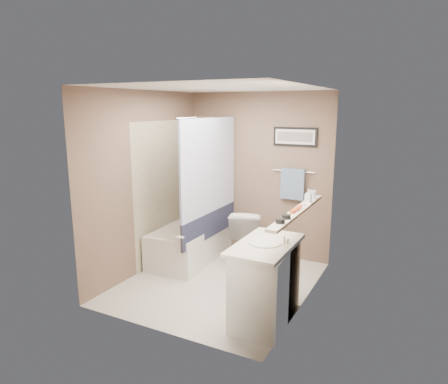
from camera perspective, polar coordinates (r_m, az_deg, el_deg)
The scene contains 34 objects.
ground at distance 5.19m, azimuth -0.78°, elevation -12.83°, with size 2.50×2.50×0.00m, color beige.
ceiling at distance 4.71m, azimuth -0.86°, elevation 14.44°, with size 2.20×2.50×0.04m, color white.
wall_back at distance 5.90m, azimuth 4.81°, elevation 2.43°, with size 2.20×0.04×2.40m, color brown.
wall_front at distance 3.80m, azimuth -9.60°, elevation -3.15°, with size 2.20×0.04×2.40m, color brown.
wall_left at distance 5.39m, azimuth -11.00°, elevation 1.33°, with size 0.04×2.50×2.40m, color brown.
wall_right at distance 4.42m, azimuth 11.64°, elevation -1.08°, with size 0.04×2.50×2.40m, color brown.
tile_surround at distance 5.83m, azimuth -7.99°, elevation 0.23°, with size 0.02×1.55×2.00m, color #C3B593.
curtain_rod at distance 5.34m, azimuth -2.13°, elevation 10.62°, with size 0.02×0.02×1.55m, color silver.
curtain_upper at distance 5.40m, azimuth -2.08°, elevation 3.70°, with size 0.03×1.45×1.28m, color white.
curtain_lower at distance 5.57m, azimuth -2.01°, elevation -4.67°, with size 0.03×1.45×0.36m, color #21253E.
mirror at distance 4.20m, azimuth 11.46°, elevation 4.08°, with size 0.02×1.60×1.00m, color silver.
shelf at distance 4.31m, azimuth 10.46°, elevation -2.72°, with size 0.12×1.60×0.03m, color silver.
towel_bar at distance 5.69m, azimuth 9.90°, elevation 2.95°, with size 0.02×0.02×0.60m, color silver.
towel at distance 5.70m, azimuth 9.78°, elevation 1.13°, with size 0.34×0.05×0.44m, color #8BACCA.
art_frame at distance 5.65m, azimuth 10.13°, elevation 7.78°, with size 0.62×0.03×0.26m, color black.
art_mat at distance 5.64m, azimuth 10.09°, elevation 7.77°, with size 0.56×0.00×0.20m, color white.
art_image at distance 5.63m, azimuth 10.08°, elevation 7.77°, with size 0.50×0.00×0.13m, color #595959.
door at distance 3.56m, azimuth -2.43°, elevation -7.41°, with size 0.80×0.02×2.00m, color silver.
door_handle at distance 3.76m, azimuth -6.43°, elevation -6.37°, with size 0.02×0.02×0.10m, color silver.
bathtub at distance 5.91m, azimuth -4.58°, elevation -7.06°, with size 0.70×1.50×0.50m, color silver.
tub_rim at distance 5.84m, azimuth -4.62°, elevation -4.74°, with size 0.56×1.36×0.02m, color silver.
toilet at distance 5.77m, azimuth 3.35°, elevation -6.14°, with size 0.43×0.75×0.77m, color silver.
vanity at distance 4.24m, azimuth 5.96°, elevation -12.93°, with size 0.50×0.90×0.80m, color white.
countertop at distance 4.08m, azimuth 5.96°, elevation -7.55°, with size 0.54×0.96×0.04m, color silver.
sink_basin at distance 4.08m, azimuth 5.84°, elevation -7.16°, with size 0.34×0.34×0.01m, color silver.
faucet_spout at distance 4.00m, azimuth 8.54°, elevation -6.98°, with size 0.02×0.02×0.10m, color silver.
faucet_knob at distance 4.09m, azimuth 8.99°, elevation -6.83°, with size 0.05×0.05×0.05m, color white.
candle_bowl_near at distance 3.80m, azimuth 8.04°, elevation -4.12°, with size 0.09×0.09×0.04m, color black.
candle_bowl_far at distance 3.95m, azimuth 8.87°, elevation -3.49°, with size 0.09×0.09×0.04m, color black.
hair_brush_front at distance 4.22m, azimuth 10.15°, elevation -2.50°, with size 0.04×0.04×0.22m, color #DD4C1F.
hair_brush_back at distance 4.29m, azimuth 10.43°, elevation -2.28°, with size 0.04×0.04×0.22m, color #D9541E.
pink_comb at distance 4.50m, azimuth 11.24°, elevation -1.88°, with size 0.03×0.16×0.01m, color pink.
glass_jar at distance 4.85m, azimuth 12.52°, elevation -0.37°, with size 0.08×0.08×0.10m, color silver.
soap_bottle at distance 4.67m, azimuth 11.97°, elevation -0.51°, with size 0.07×0.07×0.15m, color #999999.
Camera 1 is at (2.22, -4.15, 2.19)m, focal length 32.00 mm.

